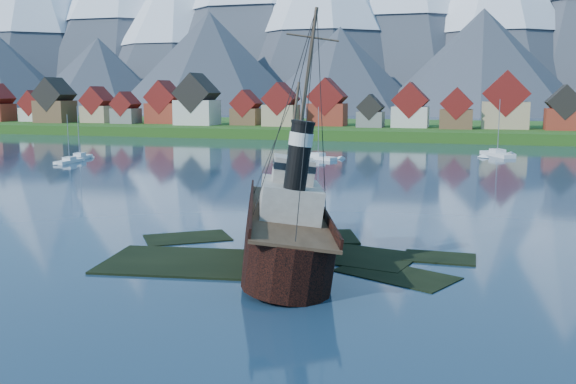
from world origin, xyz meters
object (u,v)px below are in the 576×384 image
(tugboat_wreck, at_px, (285,225))
(sailboat_c, at_px, (318,158))
(sailboat_b, at_px, (80,158))
(sailboat_e, at_px, (497,155))
(sailboat_a, at_px, (69,162))

(tugboat_wreck, height_order, sailboat_c, tugboat_wreck)
(sailboat_b, height_order, sailboat_c, sailboat_b)
(tugboat_wreck, bearing_deg, sailboat_c, 82.62)
(sailboat_e, bearing_deg, tugboat_wreck, -128.09)
(sailboat_b, xyz_separation_m, sailboat_e, (84.45, 31.43, 0.01))
(sailboat_a, relative_size, sailboat_b, 0.87)
(tugboat_wreck, xyz_separation_m, sailboat_e, (20.38, 95.90, -2.47))
(tugboat_wreck, distance_m, sailboat_c, 80.35)
(sailboat_a, relative_size, sailboat_e, 0.78)
(sailboat_a, bearing_deg, sailboat_b, 103.98)
(sailboat_c, height_order, sailboat_e, sailboat_e)
(sailboat_a, bearing_deg, tugboat_wreck, -45.91)
(sailboat_c, xyz_separation_m, sailboat_e, (36.40, 17.21, 0.03))
(tugboat_wreck, xyz_separation_m, sailboat_a, (-62.16, 58.15, -2.53))
(sailboat_b, relative_size, sailboat_c, 1.02)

